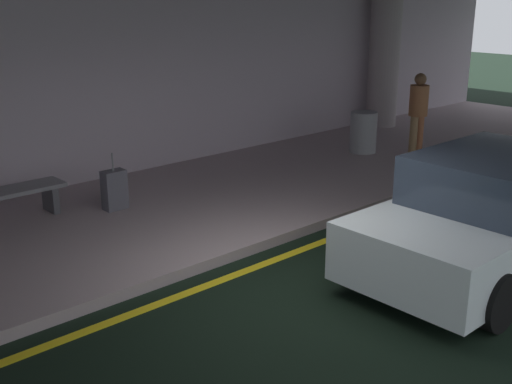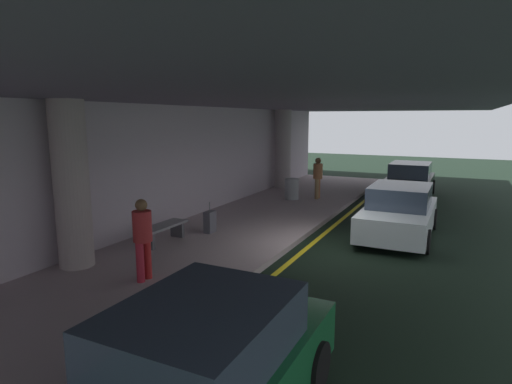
{
  "view_description": "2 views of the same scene",
  "coord_description": "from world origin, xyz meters",
  "px_view_note": "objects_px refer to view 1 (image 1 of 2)",
  "views": [
    {
      "loc": [
        -5.09,
        -4.9,
        3.4
      ],
      "look_at": [
        0.52,
        1.21,
        0.79
      ],
      "focal_mm": 44.82,
      "sensor_mm": 36.0,
      "label": 1
    },
    {
      "loc": [
        -10.35,
        -2.84,
        3.4
      ],
      "look_at": [
        0.14,
        2.29,
        1.36
      ],
      "focal_mm": 29.6,
      "sensor_mm": 36.0,
      "label": 2
    }
  ],
  "objects_px": {
    "person_waiting_for_ride": "(418,109)",
    "bench_metal": "(10,198)",
    "support_column_center": "(384,52)",
    "suitcase_upright_primary": "(114,190)",
    "trash_bin_steel": "(363,132)",
    "car_white": "(490,216)"
  },
  "relations": [
    {
      "from": "person_waiting_for_ride",
      "to": "suitcase_upright_primary",
      "type": "xyz_separation_m",
      "value": [
        -6.4,
        1.16,
        -0.65
      ]
    },
    {
      "from": "suitcase_upright_primary",
      "to": "car_white",
      "type": "bearing_deg",
      "value": -54.52
    },
    {
      "from": "person_waiting_for_ride",
      "to": "bench_metal",
      "type": "height_order",
      "value": "person_waiting_for_ride"
    },
    {
      "from": "support_column_center",
      "to": "trash_bin_steel",
      "type": "distance_m",
      "value": 3.25
    },
    {
      "from": "support_column_center",
      "to": "car_white",
      "type": "xyz_separation_m",
      "value": [
        -5.82,
        -6.05,
        -1.26
      ]
    },
    {
      "from": "support_column_center",
      "to": "trash_bin_steel",
      "type": "bearing_deg",
      "value": -150.33
    },
    {
      "from": "car_white",
      "to": "bench_metal",
      "type": "height_order",
      "value": "car_white"
    },
    {
      "from": "support_column_center",
      "to": "person_waiting_for_ride",
      "type": "relative_size",
      "value": 2.17
    },
    {
      "from": "car_white",
      "to": "person_waiting_for_ride",
      "type": "relative_size",
      "value": 2.44
    },
    {
      "from": "person_waiting_for_ride",
      "to": "bench_metal",
      "type": "xyz_separation_m",
      "value": [
        -7.8,
        1.73,
        -0.61
      ]
    },
    {
      "from": "bench_metal",
      "to": "suitcase_upright_primary",
      "type": "bearing_deg",
      "value": -22.11
    },
    {
      "from": "bench_metal",
      "to": "trash_bin_steel",
      "type": "height_order",
      "value": "trash_bin_steel"
    },
    {
      "from": "support_column_center",
      "to": "bench_metal",
      "type": "distance_m",
      "value": 9.87
    },
    {
      "from": "suitcase_upright_primary",
      "to": "trash_bin_steel",
      "type": "relative_size",
      "value": 1.06
    },
    {
      "from": "person_waiting_for_ride",
      "to": "support_column_center",
      "type": "bearing_deg",
      "value": -145.43
    },
    {
      "from": "support_column_center",
      "to": "person_waiting_for_ride",
      "type": "distance_m",
      "value": 3.16
    },
    {
      "from": "support_column_center",
      "to": "suitcase_upright_primary",
      "type": "relative_size",
      "value": 4.06
    },
    {
      "from": "suitcase_upright_primary",
      "to": "bench_metal",
      "type": "relative_size",
      "value": 0.56
    },
    {
      "from": "person_waiting_for_ride",
      "to": "trash_bin_steel",
      "type": "height_order",
      "value": "person_waiting_for_ride"
    },
    {
      "from": "person_waiting_for_ride",
      "to": "trash_bin_steel",
      "type": "distance_m",
      "value": 1.21
    },
    {
      "from": "trash_bin_steel",
      "to": "car_white",
      "type": "bearing_deg",
      "value": -125.49
    },
    {
      "from": "support_column_center",
      "to": "person_waiting_for_ride",
      "type": "height_order",
      "value": "support_column_center"
    }
  ]
}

